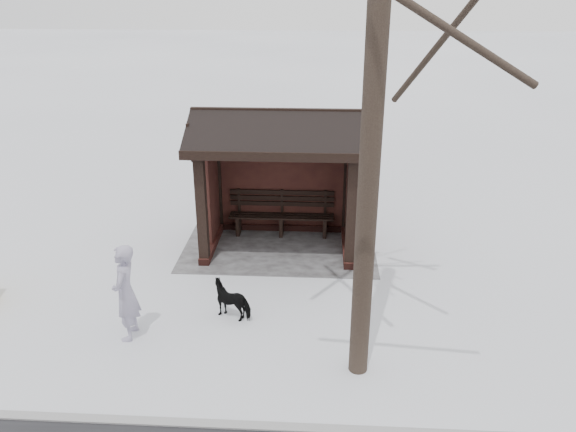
# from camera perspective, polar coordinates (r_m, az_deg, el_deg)

# --- Properties ---
(ground) EXTENTS (120.00, 120.00, 0.00)m
(ground) POSITION_cam_1_polar(r_m,az_deg,el_deg) (12.51, -0.86, -3.11)
(ground) COLOR silver
(ground) RESTS_ON ground
(kerb) EXTENTS (120.00, 0.15, 0.06)m
(kerb) POSITION_cam_1_polar(r_m,az_deg,el_deg) (7.95, -3.94, -20.55)
(kerb) COLOR gray
(kerb) RESTS_ON ground
(trampled_patch) EXTENTS (4.20, 3.20, 0.02)m
(trampled_patch) POSITION_cam_1_polar(r_m,az_deg,el_deg) (12.69, -0.80, -2.68)
(trampled_patch) COLOR gray
(trampled_patch) RESTS_ON ground
(bus_shelter) EXTENTS (3.60, 2.40, 3.09)m
(bus_shelter) POSITION_cam_1_polar(r_m,az_deg,el_deg) (11.88, -0.87, 6.67)
(bus_shelter) COLOR #361713
(bus_shelter) RESTS_ON ground
(pedestrian) EXTENTS (0.41, 0.61, 1.65)m
(pedestrian) POSITION_cam_1_polar(r_m,az_deg,el_deg) (9.48, -16.19, -7.48)
(pedestrian) COLOR #9A94AE
(pedestrian) RESTS_ON ground
(dog) EXTENTS (0.85, 0.60, 0.65)m
(dog) POSITION_cam_1_polar(r_m,az_deg,el_deg) (9.95, -5.62, -8.39)
(dog) COLOR black
(dog) RESTS_ON ground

